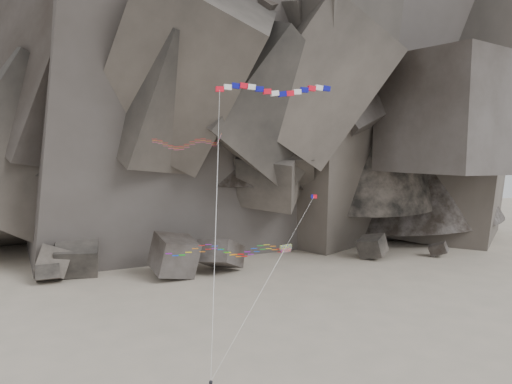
{
  "coord_description": "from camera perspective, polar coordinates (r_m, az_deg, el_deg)",
  "views": [
    {
      "loc": [
        -3.48,
        -50.73,
        22.68
      ],
      "look_at": [
        1.2,
        6.0,
        16.55
      ],
      "focal_mm": 35.0,
      "sensor_mm": 36.0,
      "label": 1
    }
  ],
  "objects": [
    {
      "name": "parafoil_kite",
      "position": [
        52.0,
        -3.8,
        -6.61
      ],
      "size": [
        13.42,
        9.98,
        9.98
      ],
      "rotation": [
        0.0,
        0.0,
        0.21
      ],
      "color": "#D8FE0E",
      "rests_on": "ground"
    },
    {
      "name": "delta_kite",
      "position": [
        56.75,
        -8.45,
        5.55
      ],
      "size": [
        8.4,
        15.98,
        21.55
      ],
      "rotation": [
        0.0,
        0.0,
        -0.12
      ],
      "color": "red",
      "rests_on": "ground"
    },
    {
      "name": "pennant_kite",
      "position": [
        51.33,
        4.89,
        -3.6
      ],
      "size": [
        11.27,
        10.64,
        14.96
      ],
      "rotation": [
        0.0,
        0.0,
        -0.19
      ],
      "color": "red",
      "rests_on": "ground"
    },
    {
      "name": "boulder_field",
      "position": [
        85.35,
        -10.05,
        -7.81
      ],
      "size": [
        73.79,
        17.39,
        7.98
      ],
      "color": "#47423F",
      "rests_on": "ground"
    },
    {
      "name": "ground",
      "position": [
        55.67,
        -0.76,
        -17.9
      ],
      "size": [
        260.0,
        260.0,
        0.0
      ],
      "primitive_type": "plane",
      "color": "#A49684",
      "rests_on": "ground"
    },
    {
      "name": "banner_kite",
      "position": [
        51.39,
        2.08,
        11.51
      ],
      "size": [
        12.6,
        11.1,
        26.39
      ],
      "rotation": [
        0.0,
        0.0,
        0.16
      ],
      "color": "red",
      "rests_on": "ground"
    },
    {
      "name": "headland",
      "position": [
        122.31,
        -3.14,
        15.22
      ],
      "size": [
        110.0,
        70.0,
        84.0
      ],
      "primitive_type": null,
      "color": "#544C45",
      "rests_on": "ground"
    }
  ]
}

